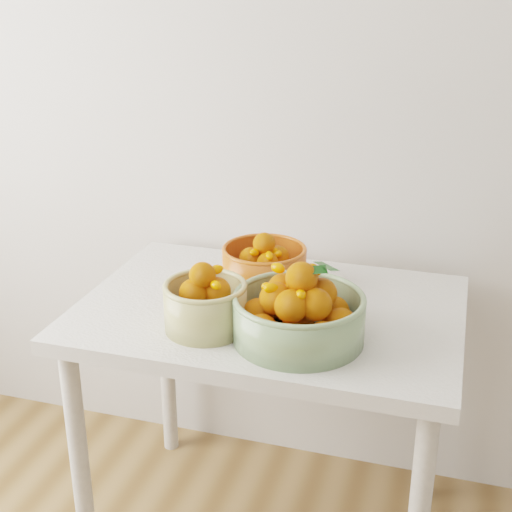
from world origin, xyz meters
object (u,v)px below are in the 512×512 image
object	(u,v)px
table	(270,338)
bowl_cream	(205,304)
bowl_green	(299,313)
bowl_orange	(265,267)

from	to	relation	value
table	bowl_cream	size ratio (longest dim) A/B	3.78
table	bowl_green	bearing A→B (deg)	-53.88
bowl_cream	bowl_orange	distance (m)	0.28
table	bowl_cream	xyz separation A→B (m)	(-0.12, -0.17, 0.16)
bowl_cream	bowl_orange	bearing A→B (deg)	74.36
bowl_cream	bowl_green	xyz separation A→B (m)	(0.23, 0.01, 0.00)
bowl_green	bowl_cream	bearing A→B (deg)	-177.61
table	bowl_cream	bearing A→B (deg)	-124.94
bowl_cream	bowl_orange	size ratio (longest dim) A/B	1.13
table	bowl_cream	distance (m)	0.26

